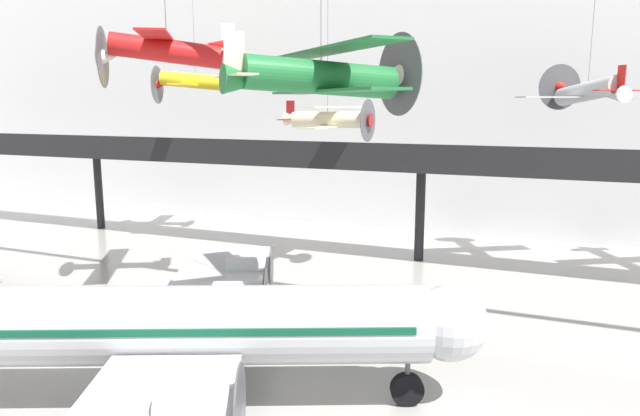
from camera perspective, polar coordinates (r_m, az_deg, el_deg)
The scene contains 8 objects.
hangar_back_wall at distance 53.42m, azimuth 12.90°, elevation 10.79°, with size 140.00×3.00×24.31m.
mezzanine_walkway at distance 41.26m, azimuth 9.84°, elevation 4.22°, with size 110.00×3.20×8.83m.
airliner_silver_main at distance 22.61m, azimuth -15.31°, elevation -11.38°, with size 23.52×27.59×8.96m.
suspended_plane_silver_racer at distance 42.15m, azimuth 25.18°, elevation 10.47°, with size 8.52×7.67×8.54m.
suspended_plane_green_biplane at distance 23.02m, azimuth 0.15°, elevation 13.04°, with size 8.18×8.17×8.64m.
suspended_plane_yellow_lowwing at distance 49.22m, azimuth -12.32°, elevation 12.26°, with size 7.41×8.71×8.16m.
suspended_plane_red_highwing at distance 33.90m, azimuth -15.03°, elevation 15.04°, with size 7.87×8.70×7.35m.
suspended_plane_cream_biplane at distance 37.92m, azimuth 0.82°, elevation 8.89°, with size 6.24×7.68×10.43m.
Camera 1 is at (8.51, -13.31, 11.51)m, focal length 32.00 mm.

